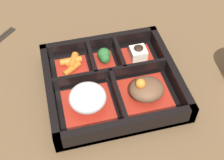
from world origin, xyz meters
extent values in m
plane|color=brown|center=(0.00, 0.00, 0.00)|extent=(3.00, 3.00, 0.00)
cube|color=black|center=(0.00, 0.00, 0.01)|extent=(0.26, 0.24, 0.01)
cube|color=black|center=(0.00, -0.11, 0.02)|extent=(0.26, 0.01, 0.04)
cube|color=black|center=(0.00, 0.11, 0.02)|extent=(0.26, 0.01, 0.04)
cube|color=black|center=(-0.12, 0.00, 0.02)|extent=(0.01, 0.24, 0.04)
cube|color=black|center=(0.12, 0.00, 0.02)|extent=(0.01, 0.24, 0.04)
cube|color=black|center=(0.00, -0.01, 0.02)|extent=(0.24, 0.01, 0.04)
cube|color=black|center=(-0.03, -0.06, 0.02)|extent=(0.01, 0.09, 0.04)
cube|color=black|center=(0.03, -0.06, 0.02)|extent=(0.01, 0.09, 0.04)
cube|color=black|center=(0.00, 0.05, 0.02)|extent=(0.01, 0.12, 0.04)
cube|color=maroon|center=(-0.06, 0.04, 0.01)|extent=(0.10, 0.10, 0.01)
ellipsoid|color=brown|center=(-0.06, 0.04, 0.03)|extent=(0.07, 0.06, 0.03)
sphere|color=orange|center=(-0.04, 0.04, 0.05)|extent=(0.02, 0.02, 0.02)
cube|color=maroon|center=(0.06, 0.04, 0.01)|extent=(0.10, 0.10, 0.01)
ellipsoid|color=silver|center=(0.06, 0.04, 0.04)|extent=(0.07, 0.07, 0.05)
cube|color=maroon|center=(-0.07, -0.06, 0.01)|extent=(0.06, 0.07, 0.01)
cube|color=beige|center=(-0.07, -0.06, 0.03)|extent=(0.03, 0.03, 0.02)
ellipsoid|color=black|center=(-0.07, -0.06, 0.04)|extent=(0.02, 0.02, 0.01)
cube|color=maroon|center=(0.00, -0.06, 0.01)|extent=(0.04, 0.07, 0.01)
sphere|color=#265B28|center=(0.00, -0.07, 0.03)|extent=(0.03, 0.03, 0.03)
sphere|color=#265B28|center=(0.00, -0.06, 0.03)|extent=(0.02, 0.02, 0.02)
sphere|color=#265B28|center=(0.00, -0.08, 0.03)|extent=(0.02, 0.02, 0.02)
cube|color=maroon|center=(0.07, -0.06, 0.01)|extent=(0.07, 0.07, 0.01)
cylinder|color=#D1661E|center=(0.08, -0.07, 0.02)|extent=(0.03, 0.03, 0.01)
cylinder|color=#D1661E|center=(0.07, -0.08, 0.02)|extent=(0.05, 0.02, 0.01)
cylinder|color=#D1661E|center=(0.07, -0.05, 0.02)|extent=(0.04, 0.03, 0.01)
cylinder|color=#D1661E|center=(0.07, -0.07, 0.02)|extent=(0.03, 0.04, 0.02)
camera|label=1|loc=(0.10, 0.40, 0.50)|focal=50.00mm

